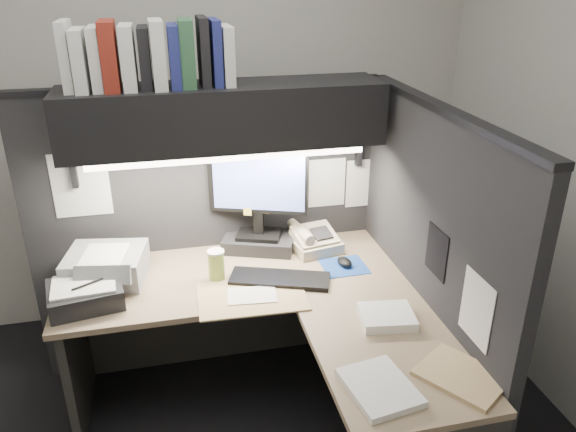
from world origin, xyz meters
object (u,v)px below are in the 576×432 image
object	(u,v)px
desk	(322,382)
overhead_shelf	(224,116)
telephone	(314,240)
monitor	(259,211)
printer	(107,266)
coffee_cup	(216,266)
notebook_stack	(85,295)
keyboard	(280,279)

from	to	relation	value
desk	overhead_shelf	size ratio (longest dim) A/B	1.10
overhead_shelf	telephone	size ratio (longest dim) A/B	6.03
monitor	telephone	size ratio (longest dim) A/B	2.22
desk	printer	size ratio (longest dim) A/B	4.60
coffee_cup	printer	size ratio (longest dim) A/B	0.40
desk	overhead_shelf	bearing A→B (deg)	111.79
monitor	telephone	distance (m)	0.35
desk	telephone	world-z (taller)	telephone
monitor	printer	xyz separation A→B (m)	(-0.80, -0.16, -0.15)
desk	coffee_cup	world-z (taller)	coffee_cup
notebook_stack	telephone	bearing A→B (deg)	14.12
keyboard	notebook_stack	size ratio (longest dim) A/B	1.53
coffee_cup	telephone	bearing A→B (deg)	20.52
desk	printer	xyz separation A→B (m)	(-0.93, 0.65, 0.36)
telephone	printer	xyz separation A→B (m)	(-1.09, -0.08, 0.02)
overhead_shelf	notebook_stack	size ratio (longest dim) A/B	4.81
keyboard	telephone	bearing A→B (deg)	69.14
monitor	notebook_stack	xyz separation A→B (m)	(-0.88, -0.37, -0.18)
keyboard	telephone	xyz separation A→B (m)	(0.26, 0.30, 0.04)
overhead_shelf	keyboard	xyz separation A→B (m)	(0.20, -0.31, -0.76)
monitor	printer	world-z (taller)	monitor
keyboard	printer	xyz separation A→B (m)	(-0.83, 0.21, 0.06)
keyboard	printer	distance (m)	0.86
overhead_shelf	monitor	bearing A→B (deg)	18.55
keyboard	notebook_stack	xyz separation A→B (m)	(-0.92, 0.00, 0.04)
notebook_stack	printer	bearing A→B (deg)	68.11
overhead_shelf	monitor	xyz separation A→B (m)	(0.17, 0.06, -0.54)
desk	overhead_shelf	xyz separation A→B (m)	(-0.30, 0.75, 1.06)
coffee_cup	monitor	bearing A→B (deg)	46.47
overhead_shelf	printer	bearing A→B (deg)	-171.05
desk	telephone	bearing A→B (deg)	77.79
keyboard	printer	world-z (taller)	printer
desk	monitor	world-z (taller)	monitor
telephone	printer	bearing A→B (deg)	173.91
coffee_cup	printer	bearing A→B (deg)	166.74
telephone	coffee_cup	size ratio (longest dim) A/B	1.72
telephone	coffee_cup	world-z (taller)	coffee_cup
telephone	coffee_cup	distance (m)	0.60
coffee_cup	printer	distance (m)	0.54
overhead_shelf	keyboard	world-z (taller)	overhead_shelf
keyboard	notebook_stack	distance (m)	0.92
monitor	keyboard	bearing A→B (deg)	-64.32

